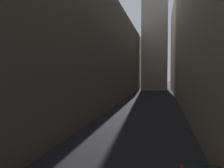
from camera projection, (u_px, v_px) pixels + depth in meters
name	position (u px, v px, depth m)	size (l,w,h in m)	color
ground_plane	(145.00, 110.00, 37.58)	(264.00, 264.00, 0.00)	black
building_block_left	(73.00, 50.00, 41.62)	(13.95, 108.00, 19.17)	#60594F
building_block_right	(221.00, 25.00, 36.70)	(11.30, 108.00, 25.73)	gray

